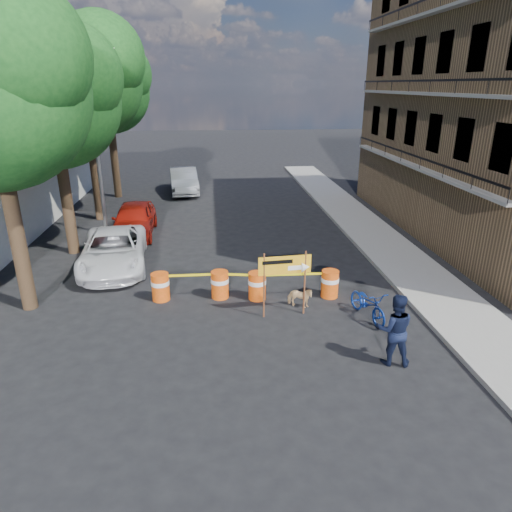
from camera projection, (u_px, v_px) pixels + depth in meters
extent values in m
plane|color=black|center=(254.00, 329.00, 12.96)|extent=(120.00, 120.00, 0.00)
cube|color=gray|center=(388.00, 248.00, 19.09)|extent=(2.40, 40.00, 0.15)
cylinder|color=#332316|center=(16.00, 230.00, 13.30)|extent=(0.44, 0.44, 5.04)
sphere|color=#144918|center=(11.00, 54.00, 11.25)|extent=(3.90, 3.90, 3.90)
cylinder|color=#332316|center=(66.00, 196.00, 18.00)|extent=(0.44, 0.44, 4.76)
sphere|color=#144918|center=(52.00, 101.00, 16.74)|extent=(5.00, 5.00, 5.00)
sphere|color=#144918|center=(69.00, 75.00, 16.06)|extent=(3.75, 3.75, 3.75)
sphere|color=#144918|center=(40.00, 119.00, 17.50)|extent=(3.50, 3.50, 3.50)
cylinder|color=#332316|center=(94.00, 167.00, 22.56)|extent=(0.44, 0.44, 5.32)
sphere|color=#144918|center=(84.00, 81.00, 21.15)|extent=(5.40, 5.40, 5.40)
sphere|color=#144918|center=(100.00, 58.00, 20.40)|extent=(4.05, 4.05, 4.05)
sphere|color=#144918|center=(72.00, 98.00, 21.97)|extent=(3.78, 3.78, 3.78)
cylinder|color=#332316|center=(114.00, 156.00, 27.28)|extent=(0.44, 0.44, 4.93)
sphere|color=#144918|center=(107.00, 91.00, 25.98)|extent=(4.80, 4.80, 4.80)
sphere|color=#144918|center=(119.00, 74.00, 25.30)|extent=(3.60, 3.60, 3.60)
sphere|color=#144918|center=(98.00, 103.00, 26.72)|extent=(3.36, 3.36, 3.36)
cylinder|color=gray|center=(96.00, 146.00, 19.83)|extent=(0.16, 0.16, 8.00)
cylinder|color=gray|center=(97.00, 48.00, 18.50)|extent=(1.00, 0.12, 0.12)
cube|color=silver|center=(110.00, 49.00, 18.57)|extent=(0.35, 0.18, 0.12)
cylinder|color=#C64E0B|center=(161.00, 287.00, 14.55)|extent=(0.56, 0.56, 0.90)
cylinder|color=white|center=(160.00, 283.00, 14.50)|extent=(0.58, 0.58, 0.14)
cylinder|color=#C64E0B|center=(220.00, 285.00, 14.71)|extent=(0.56, 0.56, 0.90)
cylinder|color=white|center=(220.00, 280.00, 14.66)|extent=(0.58, 0.58, 0.14)
cylinder|color=#C64E0B|center=(257.00, 286.00, 14.62)|extent=(0.56, 0.56, 0.90)
cylinder|color=white|center=(257.00, 282.00, 14.57)|extent=(0.58, 0.58, 0.14)
cylinder|color=#C64E0B|center=(330.00, 284.00, 14.78)|extent=(0.56, 0.56, 0.90)
cylinder|color=white|center=(330.00, 280.00, 14.73)|extent=(0.58, 0.58, 0.14)
cylinder|color=#592D19|center=(264.00, 286.00, 13.27)|extent=(0.05, 0.05, 2.01)
cylinder|color=#592D19|center=(305.00, 283.00, 13.48)|extent=(0.05, 0.05, 2.01)
cube|color=orange|center=(285.00, 265.00, 13.16)|extent=(1.56, 0.16, 0.56)
cube|color=white|center=(295.00, 268.00, 13.23)|extent=(0.45, 0.05, 0.13)
cone|color=white|center=(305.00, 267.00, 13.28)|extent=(0.27, 0.31, 0.29)
cube|color=black|center=(278.00, 262.00, 13.06)|extent=(0.89, 0.08, 0.11)
imported|color=black|center=(394.00, 329.00, 11.07)|extent=(1.03, 0.88, 1.86)
imported|color=#163DB4|center=(369.00, 290.00, 13.25)|extent=(0.84, 1.07, 1.80)
imported|color=#DEB67F|center=(300.00, 297.00, 14.10)|extent=(0.87, 0.63, 0.67)
imported|color=white|center=(114.00, 250.00, 17.07)|extent=(2.81, 5.20, 1.39)
imported|color=#99170C|center=(134.00, 219.00, 20.75)|extent=(1.87, 4.44, 1.50)
imported|color=#A3A5AB|center=(184.00, 181.00, 28.94)|extent=(2.11, 4.82, 1.54)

